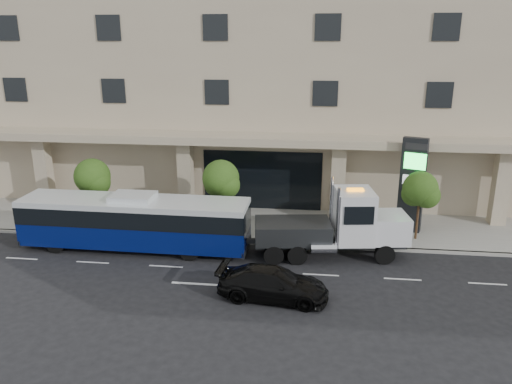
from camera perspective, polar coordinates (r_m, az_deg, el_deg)
ground at (r=27.13m, az=-1.14°, el=-7.58°), size 120.00×120.00×0.00m
sidewalk at (r=31.67m, az=0.12°, el=-3.70°), size 120.00×6.00×0.15m
curb at (r=28.91m, az=-0.58°, el=-5.80°), size 120.00×0.30×0.15m
convention_center at (r=39.99m, az=1.97°, el=15.17°), size 60.00×17.60×20.00m
tree_left at (r=32.13m, az=-18.15°, el=1.43°), size 2.27×2.20×4.22m
tree_mid at (r=29.63m, az=-3.99°, el=1.27°), size 2.28×2.20×4.38m
tree_right at (r=29.80m, az=18.29°, el=0.07°), size 2.10×2.00×4.04m
city_bus at (r=28.52m, az=-13.70°, el=-3.27°), size 12.73×2.82×3.22m
tow_truck at (r=27.09m, az=9.35°, el=-3.89°), size 9.29×3.31×4.20m
black_sedan at (r=22.95m, az=1.95°, el=-10.42°), size 5.20×2.52×1.46m
signage_pylon at (r=30.97m, az=17.39°, el=0.82°), size 1.51×1.01×5.72m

